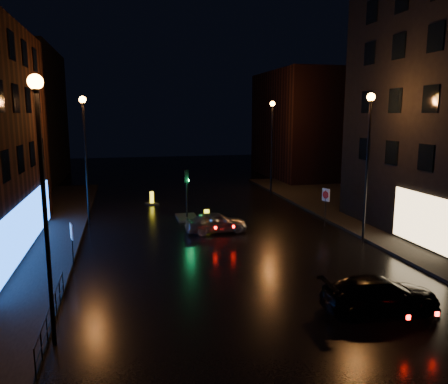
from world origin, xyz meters
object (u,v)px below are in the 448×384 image
Objects in this scene: traffic_signal at (187,211)px; bollard_far at (152,201)px; bollard_near at (207,224)px; silver_hatchback at (216,222)px; road_sign_left at (72,236)px; dark_sedan at (380,294)px; road_sign_right at (326,198)px.

bollard_far is (-2.07, 5.54, -0.27)m from traffic_signal.
traffic_signal is 5.92m from bollard_far.
silver_hatchback is at bearing -70.08° from bollard_near.
bollard_near is at bearing 12.85° from silver_hatchback.
dark_sedan is at bearing -45.83° from road_sign_left.
silver_hatchback is 9.41m from road_sign_left.
silver_hatchback reaches higher than bollard_near.
traffic_signal is 1.37× the size of road_sign_right.
road_sign_right is (10.51, -9.81, 1.66)m from bollard_far.
bollard_far is (-6.94, 21.71, -0.41)m from dark_sedan.
traffic_signal is 0.78× the size of dark_sedan.
dark_sedan is at bearing -164.88° from silver_hatchback.
road_sign_right is (7.55, -1.52, 1.63)m from bollard_near.
traffic_signal reaches higher than bollard_far.
silver_hatchback is 1.69× the size of road_sign_left.
road_sign_left is 15.87m from road_sign_right.
dark_sedan is 13.62m from road_sign_left.
road_sign_right is (3.57, 11.89, 1.24)m from dark_sedan.
dark_sedan is (4.87, -16.17, 0.14)m from traffic_signal.
dark_sedan is at bearing 51.66° from road_sign_right.
road_sign_right reaches higher than bollard_far.
road_sign_left is at bearing -126.48° from traffic_signal.
road_sign_left is (-6.70, -9.06, 1.18)m from traffic_signal.
dark_sedan is at bearing -68.04° from bollard_near.
silver_hatchback is 1.43m from bollard_near.
road_sign_left is at bearing -134.87° from bollard_near.
road_sign_right is at bearing 3.29° from road_sign_left.
bollard_near is at bearing -86.23° from bollard_far.
traffic_signal reaches higher than road_sign_right.
road_sign_right is at bearing -5.97° from bollard_near.
silver_hatchback is 1.51× the size of road_sign_right.
traffic_signal is at bearing 113.15° from bollard_near.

